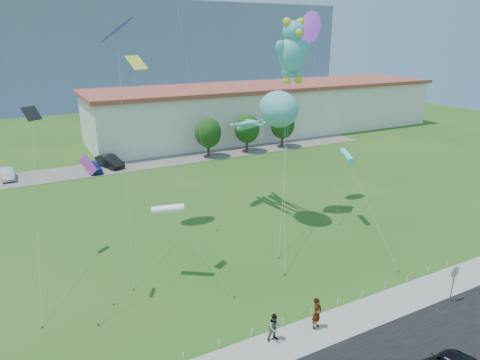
# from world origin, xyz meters

# --- Properties ---
(ground) EXTENTS (160.00, 160.00, 0.00)m
(ground) POSITION_xyz_m (0.00, 0.00, 0.00)
(ground) COLOR #1F4D15
(ground) RESTS_ON ground
(sidewalk) EXTENTS (80.00, 2.50, 0.10)m
(sidewalk) POSITION_xyz_m (0.00, -2.75, 0.05)
(sidewalk) COLOR gray
(sidewalk) RESTS_ON ground
(parking_strip) EXTENTS (70.00, 6.00, 0.06)m
(parking_strip) POSITION_xyz_m (0.00, 35.00, 0.03)
(parking_strip) COLOR #59544C
(parking_strip) RESTS_ON ground
(hill_ridge) EXTENTS (160.00, 50.00, 25.00)m
(hill_ridge) POSITION_xyz_m (0.00, 120.00, 12.50)
(hill_ridge) COLOR slate
(hill_ridge) RESTS_ON ground
(warehouse) EXTENTS (61.00, 15.00, 8.20)m
(warehouse) POSITION_xyz_m (26.00, 44.00, 4.12)
(warehouse) COLOR beige
(warehouse) RESTS_ON ground
(stop_sign) EXTENTS (0.80, 0.07, 2.50)m
(stop_sign) POSITION_xyz_m (9.50, -4.21, 1.87)
(stop_sign) COLOR slate
(stop_sign) RESTS_ON ground
(rope_fence) EXTENTS (26.05, 0.05, 0.50)m
(rope_fence) POSITION_xyz_m (0.00, -1.30, 0.25)
(rope_fence) COLOR white
(rope_fence) RESTS_ON ground
(tree_near) EXTENTS (3.60, 3.60, 5.47)m
(tree_near) POSITION_xyz_m (10.00, 34.00, 3.39)
(tree_near) COLOR #3F2B19
(tree_near) RESTS_ON ground
(tree_mid) EXTENTS (3.60, 3.60, 5.47)m
(tree_mid) POSITION_xyz_m (16.00, 34.00, 3.39)
(tree_mid) COLOR #3F2B19
(tree_mid) RESTS_ON ground
(tree_far) EXTENTS (3.60, 3.60, 5.47)m
(tree_far) POSITION_xyz_m (22.00, 34.00, 3.39)
(tree_far) COLOR #3F2B19
(tree_far) RESTS_ON ground
(pedestrian_left) EXTENTS (0.79, 0.66, 1.86)m
(pedestrian_left) POSITION_xyz_m (0.51, -2.43, 1.03)
(pedestrian_left) COLOR gray
(pedestrian_left) RESTS_ON sidewalk
(pedestrian_right) EXTENTS (0.82, 0.67, 1.61)m
(pedestrian_right) POSITION_xyz_m (-2.14, -2.23, 0.90)
(pedestrian_right) COLOR gray
(pedestrian_right) RESTS_ON sidewalk
(parked_car_silver) EXTENTS (1.60, 4.00, 1.29)m
(parked_car_silver) POSITION_xyz_m (-14.57, 35.79, 0.71)
(parked_car_silver) COLOR #AFAFB6
(parked_car_silver) RESTS_ON parking_strip
(parked_car_blue) EXTENTS (1.70, 3.81, 1.27)m
(parked_car_blue) POSITION_xyz_m (-5.13, 34.03, 0.70)
(parked_car_blue) COLOR navy
(parked_car_blue) RESTS_ON parking_strip
(parked_car_black) EXTENTS (3.05, 4.88, 1.52)m
(parked_car_black) POSITION_xyz_m (-3.07, 35.31, 0.82)
(parked_car_black) COLOR black
(parked_car_black) RESTS_ON parking_strip
(octopus_kite) EXTENTS (5.89, 14.34, 11.53)m
(octopus_kite) POSITION_xyz_m (6.47, 12.29, 9.41)
(octopus_kite) COLOR teal
(octopus_kite) RESTS_ON ground
(teddy_bear_kite) EXTENTS (7.13, 8.13, 17.14)m
(teddy_bear_kite) POSITION_xyz_m (8.43, 12.40, 14.67)
(teddy_bear_kite) COLOR teal
(teddy_bear_kite) RESTS_ON ground
(small_kite_pink) EXTENTS (1.53, 3.39, 9.18)m
(small_kite_pink) POSITION_xyz_m (-9.56, 6.07, 7.91)
(small_kite_pink) COLOR #F436AE
(small_kite_pink) RESTS_ON ground
(small_kite_yellow) EXTENTS (3.99, 3.57, 14.61)m
(small_kite_yellow) POSITION_xyz_m (-6.23, 7.72, 12.41)
(small_kite_yellow) COLOR yellow
(small_kite_yellow) RESTS_ON ground
(small_kite_purple) EXTENTS (1.80, 7.11, 17.20)m
(small_kite_purple) POSITION_xyz_m (11.59, 14.25, 16.14)
(small_kite_purple) COLOR purple
(small_kite_purple) RESTS_ON ground
(small_kite_black) EXTENTS (2.13, 9.87, 11.12)m
(small_kite_black) POSITION_xyz_m (-11.91, 12.92, 9.39)
(small_kite_black) COLOR black
(small_kite_black) RESTS_ON ground
(small_kite_white) EXTENTS (2.89, 5.46, 5.44)m
(small_kite_white) POSITION_xyz_m (-4.76, 6.70, 4.97)
(small_kite_white) COLOR white
(small_kite_white) RESTS_ON ground
(small_kite_blue) EXTENTS (3.57, 10.77, 16.87)m
(small_kite_blue) POSITION_xyz_m (-5.05, 16.04, 15.79)
(small_kite_blue) COLOR blue
(small_kite_blue) RESTS_ON ground
(small_kite_cyan) EXTENTS (2.51, 9.75, 6.56)m
(small_kite_cyan) POSITION_xyz_m (11.63, 8.33, 6.07)
(small_kite_cyan) COLOR #30DAD9
(small_kite_cyan) RESTS_ON ground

